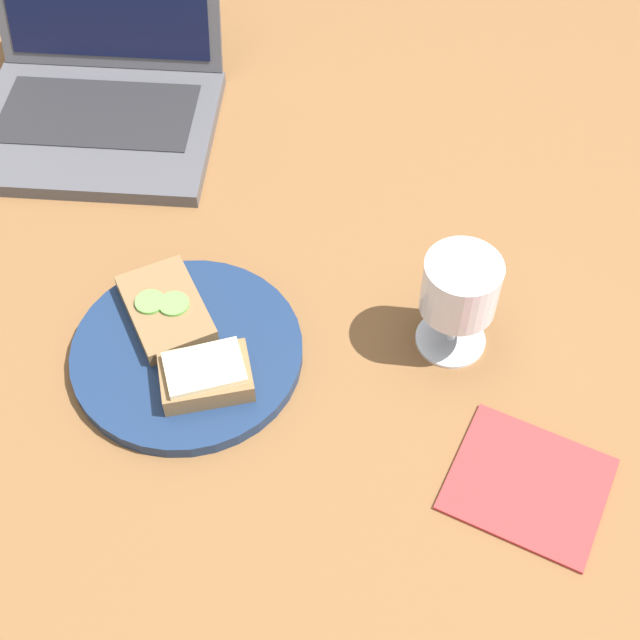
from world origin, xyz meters
TOP-DOWN VIEW (x-y plane):
  - wooden_table at (0.00, 0.00)cm, footprint 140.00×140.00cm
  - plate at (-11.68, -7.50)cm, footprint 24.52×24.52cm
  - sandwich_with_cucumber at (-14.56, -3.23)cm, footprint 12.46×14.06cm
  - sandwich_with_cheese at (-8.82, -11.79)cm, footprint 10.53×8.62cm
  - wine_glass at (16.24, -3.23)cm, footprint 7.89×7.89cm
  - laptop at (-29.51, 31.06)cm, footprint 30.75×30.46cm
  - napkin at (23.50, -20.00)cm, footprint 18.26×17.30cm

SIDE VIEW (x-z plane):
  - wooden_table at x=0.00cm, z-range 0.00..3.00cm
  - napkin at x=23.50cm, z-range 3.00..3.40cm
  - plate at x=-11.68cm, z-range 3.00..4.57cm
  - sandwich_with_cucumber at x=-14.56cm, z-range 4.43..6.67cm
  - sandwich_with_cheese at x=-8.82cm, z-range 4.48..7.68cm
  - laptop at x=-29.51cm, z-range -4.07..18.76cm
  - wine_glass at x=16.24cm, z-range 5.42..17.76cm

